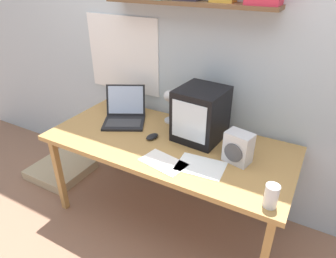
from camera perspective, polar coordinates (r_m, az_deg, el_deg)
name	(u,v)px	position (r m, az deg, el deg)	size (l,w,h in m)	color
ground_plane	(168,216)	(2.56, 0.00, -16.16)	(12.00, 12.00, 0.00)	#966B53
back_wall	(198,43)	(2.28, 5.70, 16.01)	(5.60, 0.24, 2.60)	silver
corner_desk	(168,148)	(2.15, 0.00, -3.60)	(1.74, 0.79, 0.71)	#B68648
crt_monitor	(201,114)	(2.10, 6.24, 2.85)	(0.34, 0.36, 0.37)	black
laptop	(125,113)	(2.41, -8.25, 3.09)	(0.43, 0.44, 0.25)	black
desk_lamp	(170,102)	(2.28, 0.38, 5.17)	(0.11, 0.15, 0.28)	silver
juice_glass	(271,197)	(1.65, 19.03, -12.13)	(0.07, 0.07, 0.13)	white
space_heater	(238,148)	(1.91, 13.20, -3.51)	(0.18, 0.15, 0.20)	silver
computer_mouse	(152,137)	(2.15, -3.03, -1.45)	(0.08, 0.12, 0.03)	black
loose_paper_near_laptop	(201,166)	(1.88, 6.23, -7.04)	(0.31, 0.23, 0.00)	white
open_notebook	(163,162)	(1.90, -0.90, -6.34)	(0.32, 0.22, 0.00)	white
floor_cushion	(61,169)	(3.16, -19.66, -7.21)	(0.51, 0.51, 0.09)	tan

